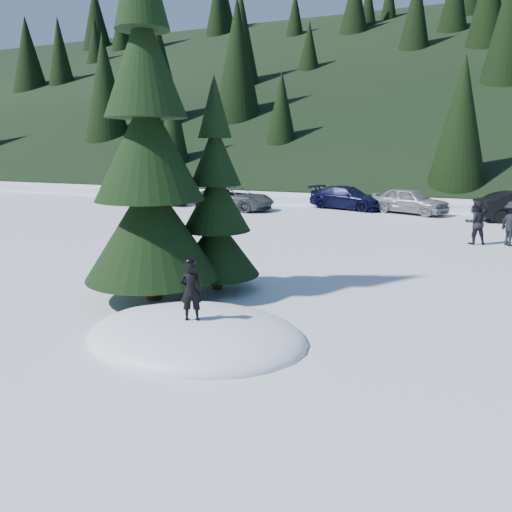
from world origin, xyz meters
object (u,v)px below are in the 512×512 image
at_px(adult_0, 476,223).
at_px(car_1, 165,195).
at_px(child_skier, 191,291).
at_px(spruce_short, 216,209).
at_px(adult_2, 512,224).
at_px(car_4, 410,201).
at_px(car_3, 347,198).
at_px(spruce_tall, 148,161).
at_px(car_0, 135,190).
at_px(car_2, 234,198).

bearing_deg(adult_0, car_1, -36.78).
xyz_separation_m(child_skier, adult_0, (4.86, 12.79, -0.21)).
distance_m(spruce_short, adult_0, 11.22).
bearing_deg(adult_0, adult_2, 169.82).
bearing_deg(car_4, car_3, 101.34).
distance_m(spruce_short, adult_2, 12.06).
xyz_separation_m(spruce_tall, car_3, (0.18, 19.45, -2.65)).
bearing_deg(car_0, adult_2, -90.61).
height_order(adult_2, car_0, adult_2).
bearing_deg(child_skier, car_3, -108.84).
bearing_deg(car_0, car_1, -94.29).
bearing_deg(car_4, adult_0, -135.61).
bearing_deg(car_4, car_1, 118.19).
relative_size(spruce_tall, car_1, 2.28).
distance_m(adult_0, car_1, 19.26).
bearing_deg(adult_0, car_4, -84.78).
bearing_deg(car_1, car_2, -85.88).
xyz_separation_m(child_skier, car_1, (-13.29, 19.22, -0.42)).
xyz_separation_m(adult_0, adult_2, (1.23, 0.15, 0.01)).
bearing_deg(car_2, car_4, -70.45).
bearing_deg(spruce_tall, car_4, 78.52).
bearing_deg(car_1, spruce_tall, -136.01).
distance_m(child_skier, car_1, 23.37).
relative_size(adult_0, car_4, 0.39).
distance_m(adult_0, car_3, 11.19).
bearing_deg(spruce_short, car_0, 131.86).
relative_size(child_skier, adult_0, 0.68).
xyz_separation_m(spruce_short, adult_0, (6.15, 9.30, -1.28)).
bearing_deg(child_skier, adult_2, -139.65).
relative_size(spruce_tall, spruce_short, 1.60).
bearing_deg(adult_2, car_1, 39.15).
bearing_deg(car_0, adult_0, -91.96).
xyz_separation_m(adult_0, car_2, (-12.99, 5.79, -0.15)).
bearing_deg(spruce_tall, adult_2, 52.34).
distance_m(adult_2, car_0, 23.96).
xyz_separation_m(spruce_tall, spruce_short, (1.00, 1.40, -1.22)).
bearing_deg(car_2, car_1, 89.10).
relative_size(car_1, car_3, 0.82).
bearing_deg(spruce_short, adult_2, 52.03).
relative_size(child_skier, adult_2, 0.67).
height_order(adult_0, car_0, adult_0).
bearing_deg(adult_2, car_3, 10.80).
xyz_separation_m(spruce_short, child_skier, (1.29, -3.48, -1.06)).
distance_m(spruce_short, car_4, 17.65).
height_order(spruce_tall, car_4, spruce_tall).
height_order(spruce_tall, car_1, spruce_tall).
relative_size(car_1, car_4, 0.90).
relative_size(spruce_short, car_3, 1.16).
relative_size(child_skier, car_2, 0.23).
distance_m(child_skier, car_0, 26.46).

